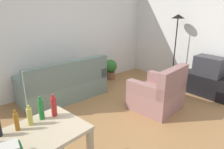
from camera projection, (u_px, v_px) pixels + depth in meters
The scene contains 14 objects.
ground_plane at pixel (126, 122), 3.67m from camera, with size 5.20×4.40×0.02m, color #9E7042.
wall_rear at pixel (63, 34), 4.81m from camera, with size 5.20×0.10×2.70m, color silver.
wall_right at pixel (204, 34), 4.83m from camera, with size 0.10×4.40×2.70m, color silver.
couch at pixel (64, 86), 4.48m from camera, with size 1.88×0.84×0.92m.
tv_stand at pixel (206, 85), 4.70m from camera, with size 0.44×1.10×0.48m.
tv at pixel (209, 66), 4.55m from camera, with size 0.41×0.60×0.44m.
torchiere_lamp at pixel (177, 31), 4.98m from camera, with size 0.32×0.32×1.81m.
desk at pixel (27, 147), 2.01m from camera, with size 1.28×0.85×0.76m.
potted_plant at pixel (110, 68), 5.69m from camera, with size 0.36×0.36×0.57m.
armchair at pixel (159, 94), 4.03m from camera, with size 0.99×0.93×0.92m.
bottle_amber at pixel (16, 121), 2.07m from camera, with size 0.05×0.05×0.24m.
bottle_squat at pixel (30, 116), 2.17m from camera, with size 0.06×0.06×0.23m.
bottle_green at pixel (41, 109), 2.28m from camera, with size 0.06×0.06×0.28m.
bottle_red at pixel (54, 106), 2.35m from camera, with size 0.07×0.07×0.27m.
Camera 1 is at (-2.27, -2.27, 1.99)m, focal length 32.21 mm.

